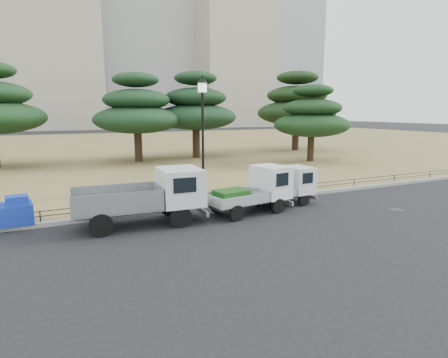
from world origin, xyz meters
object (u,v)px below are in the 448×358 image
truck_large (147,195)px  street_lamp (203,120)px  truck_kei_rear (284,186)px  truck_kei_front (255,190)px  tarp_pile (9,213)px

truck_large → street_lamp: bearing=33.0°
truck_kei_rear → street_lamp: bearing=155.2°
truck_large → truck_kei_front: bearing=0.7°
truck_kei_rear → tarp_pile: truck_kei_rear is taller
truck_kei_front → tarp_pile: truck_kei_front is taller
street_lamp → tarp_pile: (-7.39, -0.00, -3.18)m
tarp_pile → truck_large: bearing=-19.7°
truck_large → truck_kei_front: size_ratio=1.28×
truck_kei_front → truck_kei_rear: bearing=8.2°
truck_kei_rear → truck_kei_front: bearing=-167.3°
truck_kei_front → truck_kei_rear: (1.81, 0.52, -0.10)m
truck_large → truck_kei_front: (4.37, -0.20, -0.19)m
truck_large → street_lamp: street_lamp is taller
truck_large → tarp_pile: truck_large is taller
street_lamp → tarp_pile: 8.05m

